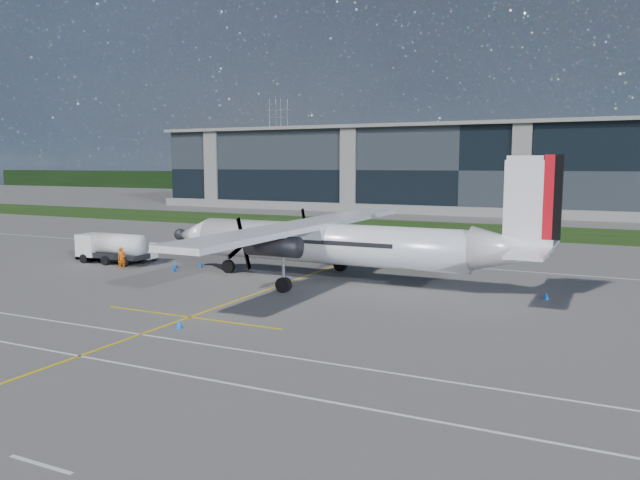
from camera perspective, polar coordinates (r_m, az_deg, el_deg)
ground at (r=78.41m, az=7.32°, el=0.60°), size 400.00×400.00×0.00m
grass_strip at (r=85.99m, az=9.02°, el=1.15°), size 400.00×18.00×0.04m
terminal_building at (r=116.55m, az=13.71°, el=6.24°), size 120.00×20.00×15.00m
tree_line at (r=175.73m, az=17.86°, el=4.83°), size 400.00×6.00×6.00m
pylon_west at (r=211.74m, az=-3.81°, el=8.71°), size 9.00×4.60×30.00m
yellow_taxiway_centerline at (r=49.75m, az=-0.49°, el=-3.03°), size 0.20×70.00×0.01m
white_lane_line at (r=32.94m, az=-24.73°, el=-8.92°), size 90.00×0.15×0.01m
turboprop_aircraft at (r=44.95m, az=2.01°, el=1.82°), size 29.67×30.77×9.23m
fuel_tanker_truck at (r=57.61m, az=-18.81°, el=-0.70°), size 7.09×2.30×2.66m
baggage_tug at (r=57.54m, az=-16.06°, el=-1.09°), size 2.81×1.69×1.69m
ground_crew_person at (r=53.70m, az=-17.68°, el=-1.48°), size 0.93×1.04×2.12m
safety_cone_stbdwing at (r=60.72m, az=5.92°, el=-1.01°), size 0.36×0.36×0.50m
safety_cone_portwing at (r=34.15m, az=-12.77°, el=-7.46°), size 0.36×0.36×0.50m
safety_cone_tail at (r=42.74m, az=19.96°, el=-4.79°), size 0.36×0.36×0.50m
safety_cone_nose_stbd at (r=53.45m, az=-10.85°, el=-2.19°), size 0.36×0.36×0.50m
safety_cone_nose_port at (r=51.85m, az=-13.24°, el=-2.54°), size 0.36×0.36×0.50m
safety_cone_fwd at (r=53.48m, az=-13.08°, el=-2.24°), size 0.36×0.36×0.50m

